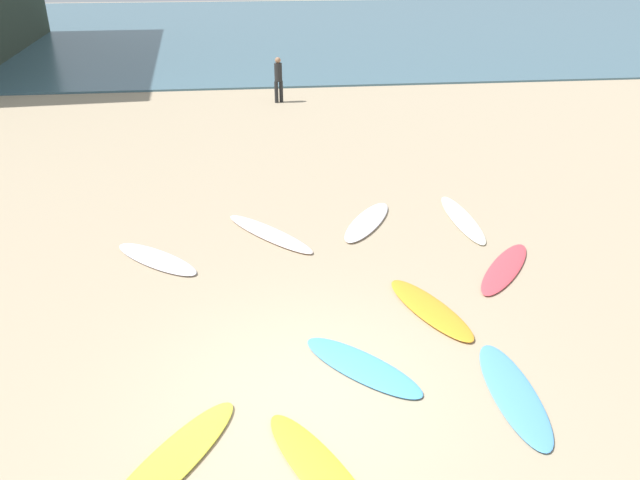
# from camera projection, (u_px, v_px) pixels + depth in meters

# --- Properties ---
(ground_plane) EXTENTS (120.00, 120.00, 0.00)m
(ground_plane) POSITION_uv_depth(u_px,v_px,m) (311.00, 395.00, 7.87)
(ground_plane) COLOR tan
(ocean_water) EXTENTS (120.00, 40.00, 0.08)m
(ocean_water) POSITION_uv_depth(u_px,v_px,m) (253.00, 27.00, 42.08)
(ocean_water) COLOR #426675
(ocean_water) RESTS_ON ground_plane
(surfboard_0) EXTENTS (1.40, 2.12, 0.06)m
(surfboard_0) POSITION_uv_depth(u_px,v_px,m) (321.00, 471.00, 6.69)
(surfboard_0) COLOR yellow
(surfboard_0) RESTS_ON ground_plane
(surfboard_1) EXTENTS (0.67, 2.11, 0.06)m
(surfboard_1) POSITION_uv_depth(u_px,v_px,m) (513.00, 393.00, 7.86)
(surfboard_1) COLOR #519BDF
(surfboard_1) RESTS_ON ground_plane
(surfboard_2) EXTENTS (1.78, 2.06, 0.06)m
(surfboard_2) POSITION_uv_depth(u_px,v_px,m) (505.00, 268.00, 10.86)
(surfboard_2) COLOR #DF444E
(surfboard_2) RESTS_ON ground_plane
(surfboard_3) EXTENTS (1.59, 2.16, 0.09)m
(surfboard_3) POSITION_uv_depth(u_px,v_px,m) (367.00, 222.00, 12.65)
(surfboard_3) COLOR white
(surfboard_3) RESTS_ON ground_plane
(surfboard_4) EXTENTS (1.89, 1.80, 0.08)m
(surfboard_4) POSITION_uv_depth(u_px,v_px,m) (156.00, 259.00, 11.17)
(surfboard_4) COLOR white
(surfboard_4) RESTS_ON ground_plane
(surfboard_5) EXTENTS (1.27, 2.11, 0.08)m
(surfboard_5) POSITION_uv_depth(u_px,v_px,m) (430.00, 309.00, 9.64)
(surfboard_5) COLOR orange
(surfboard_5) RESTS_ON ground_plane
(surfboard_6) EXTENTS (0.48, 2.51, 0.06)m
(surfboard_6) POSITION_uv_depth(u_px,v_px,m) (462.00, 219.00, 12.80)
(surfboard_6) COLOR silver
(surfboard_6) RESTS_ON ground_plane
(surfboard_7) EXTENTS (1.92, 2.26, 0.08)m
(surfboard_7) POSITION_uv_depth(u_px,v_px,m) (269.00, 233.00, 12.14)
(surfboard_7) COLOR silver
(surfboard_7) RESTS_ON ground_plane
(surfboard_8) EXTENTS (1.78, 2.17, 0.07)m
(surfboard_8) POSITION_uv_depth(u_px,v_px,m) (170.00, 463.00, 6.79)
(surfboard_8) COLOR yellow
(surfboard_8) RESTS_ON ground_plane
(surfboard_9) EXTENTS (1.76, 1.84, 0.06)m
(surfboard_9) POSITION_uv_depth(u_px,v_px,m) (362.00, 366.00, 8.35)
(surfboard_9) COLOR #4B9EE1
(surfboard_9) RESTS_ON ground_plane
(beachgoer_near) EXTENTS (0.37, 0.37, 1.62)m
(beachgoer_near) POSITION_uv_depth(u_px,v_px,m) (278.00, 78.00, 21.89)
(beachgoer_near) COLOR black
(beachgoer_near) RESTS_ON ground_plane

